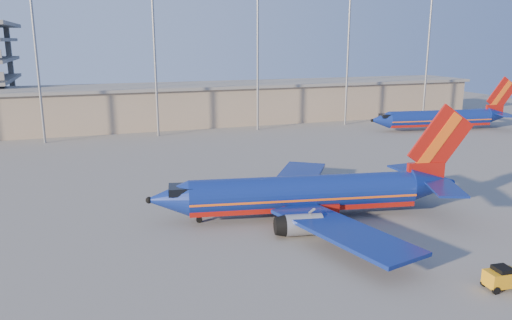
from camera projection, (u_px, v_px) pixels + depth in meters
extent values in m
plane|color=slate|center=(268.00, 208.00, 54.17)|extent=(220.00, 220.00, 0.00)
cube|color=gray|center=(218.00, 104.00, 109.67)|extent=(120.00, 15.00, 8.00)
cube|color=slate|center=(218.00, 85.00, 108.69)|extent=(122.00, 16.00, 0.60)
cylinder|color=gray|center=(37.00, 62.00, 85.13)|extent=(0.44, 0.44, 28.00)
cylinder|color=gray|center=(155.00, 61.00, 91.52)|extent=(0.44, 0.44, 28.00)
cylinder|color=gray|center=(258.00, 60.00, 97.91)|extent=(0.44, 0.44, 28.00)
cylinder|color=gray|center=(348.00, 58.00, 104.30)|extent=(0.44, 0.44, 28.00)
cylinder|color=gray|center=(427.00, 57.00, 110.68)|extent=(0.44, 0.44, 28.00)
cylinder|color=navy|center=(303.00, 193.00, 50.78)|extent=(23.31, 7.60, 3.55)
cube|color=#A1140C|center=(302.00, 201.00, 50.99)|extent=(23.19, 6.94, 1.25)
cube|color=#F55B14|center=(303.00, 195.00, 50.83)|extent=(23.31, 7.64, 0.21)
cone|color=navy|center=(168.00, 199.00, 48.74)|extent=(4.60, 4.21, 3.55)
cube|color=black|center=(181.00, 190.00, 48.71)|extent=(2.71, 2.87, 0.77)
cone|color=navy|center=(431.00, 184.00, 52.81)|extent=(5.55, 4.39, 3.55)
cube|color=#A1140C|center=(426.00, 172.00, 52.39)|extent=(4.06, 1.24, 2.11)
cube|color=#A1140C|center=(440.00, 140.00, 51.81)|extent=(6.99, 1.56, 7.66)
cube|color=#F55B14|center=(439.00, 140.00, 51.78)|extent=(4.69, 1.23, 6.01)
cube|color=navy|center=(414.00, 171.00, 55.77)|extent=(3.07, 6.23, 0.21)
cube|color=navy|center=(444.00, 188.00, 49.50)|extent=(4.99, 6.78, 0.21)
cube|color=navy|center=(297.00, 178.00, 59.31)|extent=(12.35, 15.00, 0.34)
cube|color=navy|center=(343.00, 230.00, 43.08)|extent=(8.20, 15.60, 0.34)
cube|color=#A1140C|center=(307.00, 205.00, 51.15)|extent=(6.34, 4.71, 0.96)
cylinder|color=gray|center=(281.00, 193.00, 55.75)|extent=(3.76, 2.60, 2.02)
cylinder|color=gray|center=(303.00, 225.00, 46.16)|extent=(3.76, 2.60, 2.02)
cylinder|color=gray|center=(199.00, 218.00, 49.67)|extent=(0.27, 0.27, 1.06)
cylinder|color=black|center=(199.00, 220.00, 49.72)|extent=(0.65, 0.35, 0.61)
cylinder|color=black|center=(310.00, 205.00, 53.91)|extent=(0.89, 0.66, 0.81)
cylinder|color=black|center=(323.00, 221.00, 49.11)|extent=(0.89, 0.66, 0.81)
cylinder|color=navy|center=(439.00, 118.00, 100.18)|extent=(21.61, 6.51, 3.29)
cube|color=#A1140C|center=(438.00, 123.00, 100.38)|extent=(21.52, 5.90, 1.16)
cube|color=#F55B14|center=(439.00, 119.00, 100.23)|extent=(21.62, 6.55, 0.20)
cone|color=navy|center=(380.00, 120.00, 97.97)|extent=(4.20, 3.82, 3.29)
cube|color=black|center=(386.00, 116.00, 97.98)|extent=(2.46, 2.61, 0.71)
cone|color=navy|center=(497.00, 115.00, 102.39)|extent=(5.08, 3.96, 3.29)
cube|color=#A1140C|center=(494.00, 109.00, 101.98)|extent=(3.77, 1.05, 1.96)
cube|color=#A1140C|center=(502.00, 94.00, 101.47)|extent=(6.50, 1.28, 7.10)
cube|color=#F55B14|center=(501.00, 94.00, 101.44)|extent=(4.35, 1.03, 5.57)
cube|color=navy|center=(486.00, 111.00, 105.10)|extent=(2.99, 5.84, 0.20)
cube|color=navy|center=(505.00, 115.00, 99.32)|extent=(4.52, 6.27, 0.20)
cylinder|color=black|center=(438.00, 128.00, 100.65)|extent=(0.71, 0.71, 0.80)
cube|color=orange|center=(501.00, 278.00, 36.36)|extent=(2.47, 1.55, 1.13)
cube|color=black|center=(502.00, 269.00, 36.21)|extent=(1.23, 1.33, 0.40)
cylinder|color=black|center=(484.00, 283.00, 36.86)|extent=(0.60, 0.25, 0.59)
cylinder|color=black|center=(496.00, 290.00, 35.69)|extent=(0.60, 0.25, 0.59)
cylinder|color=black|center=(505.00, 280.00, 37.30)|extent=(0.60, 0.25, 0.59)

